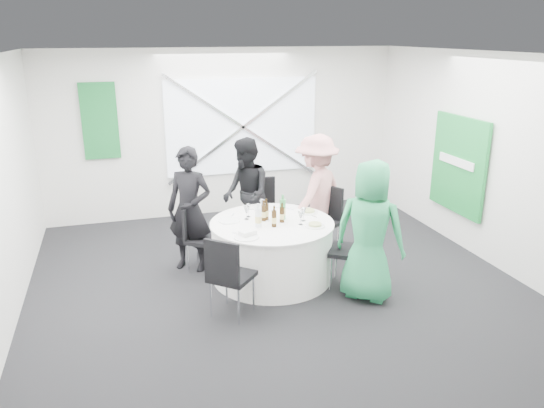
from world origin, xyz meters
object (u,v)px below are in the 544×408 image
object	(u,v)px
banquet_table	(272,250)
chair_back	(261,207)
person_woman_green	(370,231)
green_water_bottle	(283,210)
person_man_back	(246,194)
chair_back_left	(197,233)
person_man_back_left	(190,210)
chair_front_left	(228,272)
clear_water_bottle	(258,218)
chair_front_right	(357,244)
person_woman_pink	(316,194)
chair_back_right	(325,215)

from	to	relation	value
banquet_table	chair_back	distance (m)	1.15
person_woman_green	green_water_bottle	bearing A→B (deg)	-7.80
person_man_back	green_water_bottle	xyz separation A→B (m)	(0.22, -1.03, 0.08)
chair_back	chair_back_left	size ratio (longest dim) A/B	1.17
chair_back_left	person_man_back_left	size ratio (longest dim) A/B	0.52
person_man_back_left	chair_front_left	bearing A→B (deg)	-50.20
chair_front_left	clear_water_bottle	size ratio (longest dim) A/B	3.22
chair_front_right	person_man_back_left	distance (m)	2.20
chair_front_left	green_water_bottle	distance (m)	1.33
chair_front_left	person_woman_pink	world-z (taller)	person_woman_pink
clear_water_bottle	chair_back	bearing A→B (deg)	72.83
chair_front_left	chair_back	bearing A→B (deg)	-73.35
chair_front_left	person_man_back_left	bearing A→B (deg)	-40.40
person_woman_pink	clear_water_bottle	size ratio (longest dim) A/B	5.73
person_woman_pink	green_water_bottle	size ratio (longest dim) A/B	5.26
chair_back	clear_water_bottle	size ratio (longest dim) A/B	3.40
person_woman_pink	green_water_bottle	xyz separation A→B (m)	(-0.70, -0.63, 0.04)
banquet_table	clear_water_bottle	distance (m)	0.55
person_man_back	clear_water_bottle	distance (m)	1.22
person_man_back	person_man_back_left	bearing A→B (deg)	-63.17
person_man_back_left	person_man_back	bearing A→B (deg)	62.05
person_man_back	person_woman_pink	size ratio (longest dim) A/B	0.96
chair_front_left	person_man_back_left	distance (m)	1.47
person_woman_pink	person_man_back_left	bearing A→B (deg)	-35.73
banquet_table	person_man_back	xyz separation A→B (m)	(-0.06, 1.10, 0.43)
banquet_table	person_woman_pink	world-z (taller)	person_woman_pink
clear_water_bottle	chair_front_right	bearing A→B (deg)	-23.60
chair_back	green_water_bottle	distance (m)	1.09
banquet_table	green_water_bottle	distance (m)	0.54
person_man_back_left	clear_water_bottle	bearing A→B (deg)	-11.26
chair_back_left	chair_back	bearing A→B (deg)	-28.76
chair_back_left	clear_water_bottle	distance (m)	1.00
banquet_table	chair_back_right	bearing A→B (deg)	30.44
chair_back_left	person_woman_green	world-z (taller)	person_woman_green
person_man_back_left	person_woman_green	bearing A→B (deg)	-5.16
chair_back	chair_back_left	bearing A→B (deg)	-142.25
clear_water_bottle	person_man_back	bearing A→B (deg)	83.09
chair_back_left	person_man_back	xyz separation A→B (m)	(0.81, 0.56, 0.31)
person_woman_pink	green_water_bottle	bearing A→B (deg)	2.91
chair_front_right	person_man_back	size ratio (longest dim) A/B	0.62
green_water_bottle	banquet_table	bearing A→B (deg)	-156.47
chair_back_left	person_woman_green	distance (m)	2.29
banquet_table	chair_front_right	world-z (taller)	chair_front_right
banquet_table	chair_back	xyz separation A→B (m)	(0.17, 1.12, 0.21)
person_woman_pink	clear_water_bottle	bearing A→B (deg)	-2.10
person_man_back	person_woman_pink	xyz separation A→B (m)	(0.92, -0.40, 0.04)
person_woman_pink	green_water_bottle	world-z (taller)	person_woman_pink
chair_front_right	chair_back_right	bearing A→B (deg)	-149.04
chair_front_right	person_man_back	world-z (taller)	person_man_back
chair_back_left	chair_back_right	bearing A→B (deg)	-57.49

